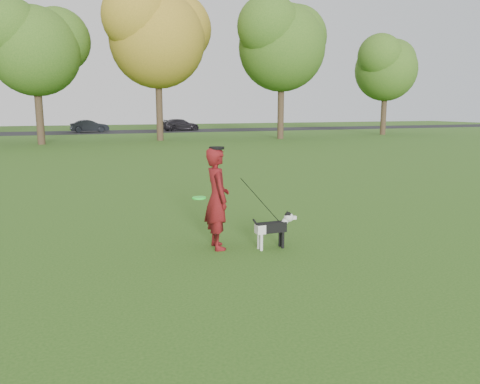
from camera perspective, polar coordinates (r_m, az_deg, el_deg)
name	(u,v)px	position (r m, az deg, el deg)	size (l,w,h in m)	color
ground	(224,241)	(8.51, -1.99, -6.04)	(120.00, 120.00, 0.00)	#285116
road	(92,132)	(47.88, -17.55, 6.96)	(120.00, 7.00, 0.02)	black
man	(217,198)	(7.94, -2.81, -0.79)	(0.63, 0.42, 1.74)	#530E0B
dog	(274,226)	(8.04, 4.22, -4.18)	(0.84, 0.17, 0.64)	black
car_mid	(90,126)	(47.84, -17.87, 7.66)	(1.24, 3.56, 1.17)	black
car_right	(180,125)	(49.10, -7.31, 8.13)	(1.67, 4.10, 1.19)	#262228
man_held_items	(260,200)	(7.99, 2.40, -0.98)	(1.49, 0.49, 1.32)	#20FF34
tree_row	(76,30)	(34.20, -19.37, 18.16)	(51.74, 8.86, 12.01)	#38281C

